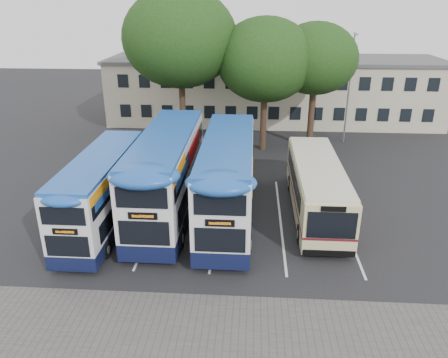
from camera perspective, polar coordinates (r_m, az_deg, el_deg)
ground at (r=20.67m, az=8.81°, el=-11.80°), size 120.00×120.00×0.00m
paving_strip at (r=16.68m, az=2.85°, el=-21.39°), size 40.00×6.00×0.01m
bay_lines at (r=24.93m, az=-0.72°, el=-5.09°), size 14.12×11.00×0.01m
depot_building at (r=44.85m, az=6.39°, el=11.59°), size 32.40×8.40×6.20m
lamp_post at (r=38.39m, az=16.09°, el=11.96°), size 0.25×1.05×9.06m
tree_left at (r=35.30m, az=-5.77°, el=17.79°), size 8.84×8.84×12.49m
tree_mid at (r=34.77m, az=5.44°, el=15.22°), size 7.56×7.56×10.43m
tree_right at (r=35.81m, az=11.87°, el=15.11°), size 6.54×6.54×10.03m
bus_dd_left at (r=24.08m, az=-15.62°, el=-1.18°), size 2.35×9.69×4.03m
bus_dd_mid at (r=24.64m, az=-7.40°, el=1.07°), size 2.78×11.44×4.77m
bus_dd_right at (r=23.84m, az=0.48°, el=0.36°), size 2.72×11.20×4.67m
bus_single at (r=25.43m, az=12.00°, el=-0.71°), size 2.63×10.32×3.08m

